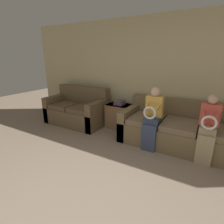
{
  "coord_description": "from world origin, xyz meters",
  "views": [
    {
      "loc": [
        1.03,
        -0.92,
        1.7
      ],
      "look_at": [
        -0.52,
        1.8,
        0.71
      ],
      "focal_mm": 28.0,
      "sensor_mm": 36.0,
      "label": 1
    }
  ],
  "objects_px": {
    "child_right_seated": "(208,127)",
    "side_shelf": "(119,116)",
    "couch_side": "(77,111)",
    "child_left_seated": "(152,116)",
    "couch_main": "(180,130)",
    "book_stack": "(120,103)"
  },
  "relations": [
    {
      "from": "couch_main",
      "to": "couch_side",
      "type": "distance_m",
      "value": 2.58
    },
    {
      "from": "couch_main",
      "to": "side_shelf",
      "type": "xyz_separation_m",
      "value": [
        -1.47,
        0.22,
        -0.01
      ]
    },
    {
      "from": "child_right_seated",
      "to": "side_shelf",
      "type": "bearing_deg",
      "value": 161.83
    },
    {
      "from": "child_left_seated",
      "to": "child_right_seated",
      "type": "relative_size",
      "value": 1.04
    },
    {
      "from": "child_right_seated",
      "to": "side_shelf",
      "type": "relative_size",
      "value": 1.88
    },
    {
      "from": "child_left_seated",
      "to": "side_shelf",
      "type": "distance_m",
      "value": 1.24
    },
    {
      "from": "book_stack",
      "to": "couch_side",
      "type": "bearing_deg",
      "value": -166.07
    },
    {
      "from": "couch_side",
      "to": "book_stack",
      "type": "distance_m",
      "value": 1.19
    },
    {
      "from": "couch_side",
      "to": "child_right_seated",
      "type": "distance_m",
      "value": 3.08
    },
    {
      "from": "couch_main",
      "to": "couch_side",
      "type": "xyz_separation_m",
      "value": [
        -2.58,
        -0.06,
        0.03
      ]
    },
    {
      "from": "child_left_seated",
      "to": "side_shelf",
      "type": "height_order",
      "value": "child_left_seated"
    },
    {
      "from": "book_stack",
      "to": "couch_main",
      "type": "bearing_deg",
      "value": -8.51
    },
    {
      "from": "child_left_seated",
      "to": "side_shelf",
      "type": "relative_size",
      "value": 1.95
    },
    {
      "from": "side_shelf",
      "to": "couch_side",
      "type": "bearing_deg",
      "value": -166.12
    },
    {
      "from": "child_right_seated",
      "to": "child_left_seated",
      "type": "bearing_deg",
      "value": 179.72
    },
    {
      "from": "child_left_seated",
      "to": "couch_side",
      "type": "bearing_deg",
      "value": 170.49
    },
    {
      "from": "side_shelf",
      "to": "child_left_seated",
      "type": "bearing_deg",
      "value": -31.88
    },
    {
      "from": "couch_main",
      "to": "child_right_seated",
      "type": "bearing_deg",
      "value": -42.22
    },
    {
      "from": "couch_side",
      "to": "child_left_seated",
      "type": "xyz_separation_m",
      "value": [
        2.12,
        -0.36,
        0.31
      ]
    },
    {
      "from": "couch_side",
      "to": "child_right_seated",
      "type": "height_order",
      "value": "child_right_seated"
    },
    {
      "from": "child_left_seated",
      "to": "child_right_seated",
      "type": "bearing_deg",
      "value": -0.28
    },
    {
      "from": "couch_main",
      "to": "child_left_seated",
      "type": "relative_size",
      "value": 1.94
    }
  ]
}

